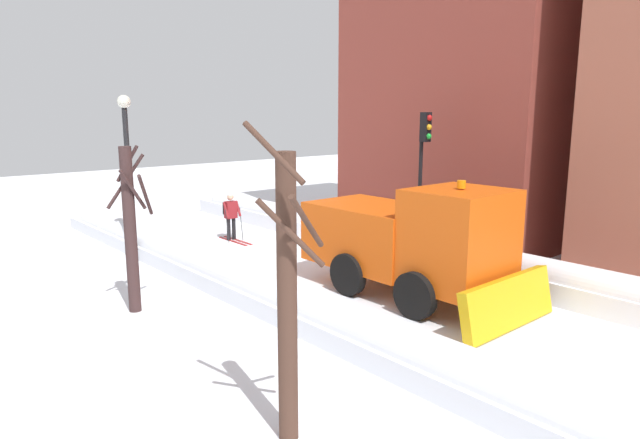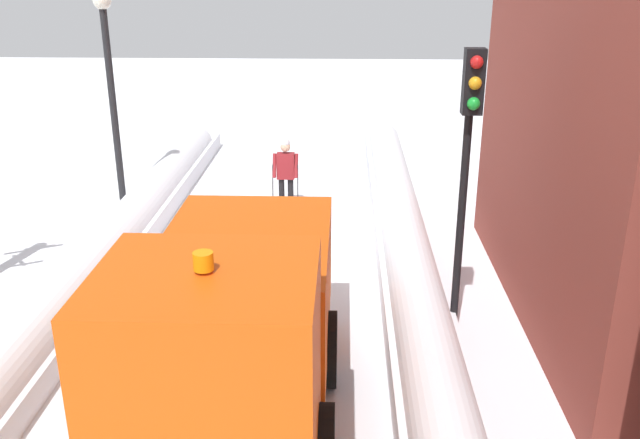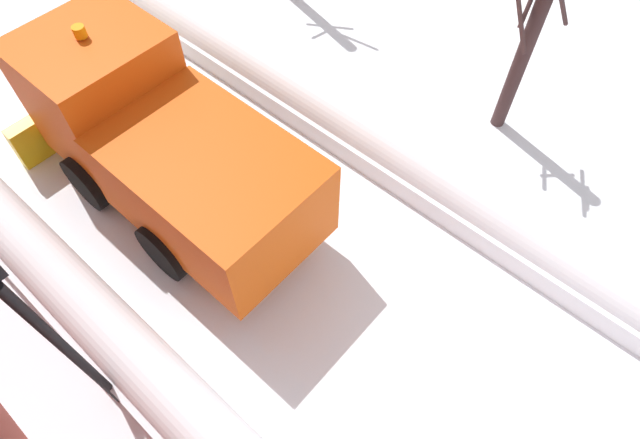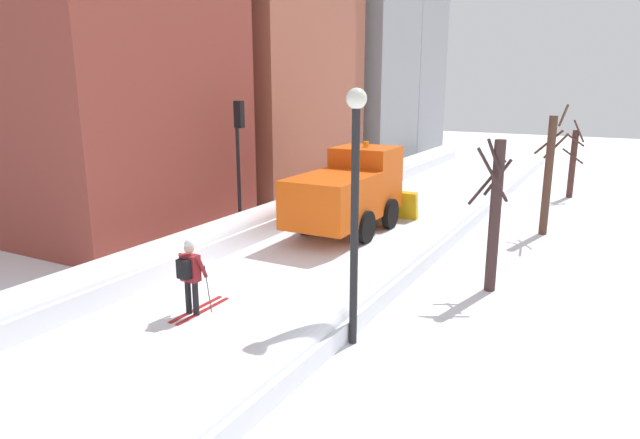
# 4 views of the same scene
# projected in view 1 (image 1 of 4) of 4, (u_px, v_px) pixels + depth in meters

# --- Properties ---
(ground_plane) EXTENTS (80.00, 80.00, 0.00)m
(ground_plane) POSITION_uv_depth(u_px,v_px,m) (527.00, 341.00, 11.44)
(ground_plane) COLOR white
(snowbank_left) EXTENTS (1.10, 36.00, 1.01)m
(snowbank_left) POSITION_uv_depth(u_px,v_px,m) (592.00, 291.00, 13.24)
(snowbank_left) COLOR white
(snowbank_left) RESTS_ON ground
(snowbank_right) EXTENTS (1.10, 36.00, 0.90)m
(snowbank_right) POSITION_uv_depth(u_px,v_px,m) (439.00, 367.00, 9.49)
(snowbank_right) COLOR white
(snowbank_right) RESTS_ON ground
(plow_truck) EXTENTS (3.20, 5.98, 3.12)m
(plow_truck) POSITION_uv_depth(u_px,v_px,m) (412.00, 240.00, 13.93)
(plow_truck) COLOR #DB510F
(plow_truck) RESTS_ON ground
(skier) EXTENTS (0.62, 1.80, 1.81)m
(skier) POSITION_uv_depth(u_px,v_px,m) (231.00, 213.00, 20.28)
(skier) COLOR black
(skier) RESTS_ON ground
(traffic_light_pole) EXTENTS (0.28, 0.42, 4.63)m
(traffic_light_pole) POSITION_uv_depth(u_px,v_px,m) (423.00, 158.00, 17.24)
(traffic_light_pole) COLOR black
(traffic_light_pole) RESTS_ON ground
(street_lamp) EXTENTS (0.40, 0.40, 5.14)m
(street_lamp) POSITION_uv_depth(u_px,v_px,m) (128.00, 158.00, 17.01)
(street_lamp) COLOR black
(street_lamp) RESTS_ON ground
(bare_tree_near) EXTENTS (1.04, 1.20, 3.91)m
(bare_tree_near) POSITION_uv_depth(u_px,v_px,m) (131.00, 226.00, 12.80)
(bare_tree_near) COLOR #3D2928
(bare_tree_near) RESTS_ON ground
(bare_tree_mid) EXTENTS (1.10, 0.89, 4.54)m
(bare_tree_mid) POSITION_uv_depth(u_px,v_px,m) (287.00, 295.00, 7.63)
(bare_tree_mid) COLOR #4C3126
(bare_tree_mid) RESTS_ON ground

